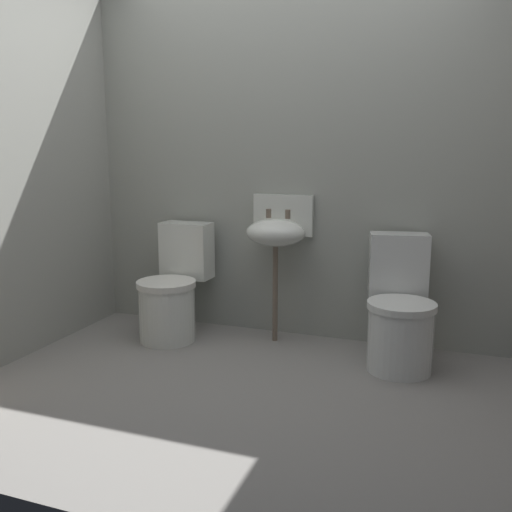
# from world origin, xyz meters

# --- Properties ---
(ground_plane) EXTENTS (3.35, 2.40, 0.08)m
(ground_plane) POSITION_xyz_m (0.00, 0.00, -0.04)
(ground_plane) COLOR gray
(wall_back) EXTENTS (3.35, 0.10, 2.38)m
(wall_back) POSITION_xyz_m (0.00, 1.05, 1.19)
(wall_back) COLOR #9A9E95
(wall_back) RESTS_ON ground
(wall_left) EXTENTS (0.10, 2.20, 2.38)m
(wall_left) POSITION_xyz_m (-1.52, 0.10, 1.19)
(wall_left) COLOR #989A92
(wall_left) RESTS_ON ground
(toilet_left) EXTENTS (0.41, 0.60, 0.78)m
(toilet_left) POSITION_xyz_m (-0.76, 0.65, 0.32)
(toilet_left) COLOR white
(toilet_left) RESTS_ON ground
(toilet_right) EXTENTS (0.49, 0.65, 0.78)m
(toilet_right) POSITION_xyz_m (0.77, 0.65, 0.32)
(toilet_right) COLOR silver
(toilet_right) RESTS_ON ground
(sink) EXTENTS (0.42, 0.35, 0.99)m
(sink) POSITION_xyz_m (-0.07, 0.84, 0.75)
(sink) COLOR #6E5F51
(sink) RESTS_ON ground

